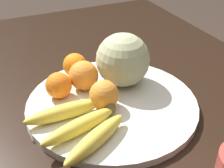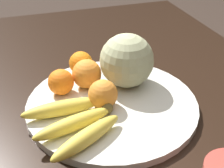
{
  "view_description": "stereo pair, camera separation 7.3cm",
  "coord_description": "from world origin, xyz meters",
  "px_view_note": "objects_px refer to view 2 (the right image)",
  "views": [
    {
      "loc": [
        0.49,
        -0.23,
        1.23
      ],
      "look_at": [
        -0.08,
        0.03,
        0.83
      ],
      "focal_mm": 50.0,
      "sensor_mm": 36.0,
      "label": 1
    },
    {
      "loc": [
        0.51,
        -0.16,
        1.23
      ],
      "look_at": [
        -0.08,
        0.03,
        0.83
      ],
      "focal_mm": 50.0,
      "sensor_mm": 36.0,
      "label": 2
    }
  ],
  "objects_px": {
    "melon": "(127,61)",
    "orange_front_left": "(81,63)",
    "orange_mid_center": "(61,82)",
    "produce_tag": "(108,90)",
    "banana_bunch": "(74,121)",
    "kitchen_table": "(111,156)",
    "fruit_bowl": "(112,104)",
    "orange_back_left": "(87,74)",
    "orange_front_right": "(105,94)"
  },
  "relations": [
    {
      "from": "fruit_bowl",
      "to": "melon",
      "type": "height_order",
      "value": "melon"
    },
    {
      "from": "melon",
      "to": "orange_back_left",
      "type": "height_order",
      "value": "melon"
    },
    {
      "from": "kitchen_table",
      "to": "produce_tag",
      "type": "xyz_separation_m",
      "value": [
        -0.12,
        0.03,
        0.1
      ]
    },
    {
      "from": "fruit_bowl",
      "to": "melon",
      "type": "relative_size",
      "value": 3.0
    },
    {
      "from": "fruit_bowl",
      "to": "banana_bunch",
      "type": "bearing_deg",
      "value": -57.32
    },
    {
      "from": "orange_front_left",
      "to": "orange_mid_center",
      "type": "xyz_separation_m",
      "value": [
        0.08,
        -0.07,
        -0.0
      ]
    },
    {
      "from": "fruit_bowl",
      "to": "orange_front_left",
      "type": "bearing_deg",
      "value": -165.39
    },
    {
      "from": "orange_front_left",
      "to": "produce_tag",
      "type": "height_order",
      "value": "orange_front_left"
    },
    {
      "from": "melon",
      "to": "fruit_bowl",
      "type": "bearing_deg",
      "value": -42.8
    },
    {
      "from": "melon",
      "to": "orange_mid_center",
      "type": "bearing_deg",
      "value": -92.9
    },
    {
      "from": "orange_mid_center",
      "to": "orange_back_left",
      "type": "distance_m",
      "value": 0.07
    },
    {
      "from": "produce_tag",
      "to": "orange_front_left",
      "type": "bearing_deg",
      "value": -155.66
    },
    {
      "from": "banana_bunch",
      "to": "orange_front_right",
      "type": "height_order",
      "value": "orange_front_right"
    },
    {
      "from": "melon",
      "to": "banana_bunch",
      "type": "distance_m",
      "value": 0.22
    },
    {
      "from": "banana_bunch",
      "to": "orange_back_left",
      "type": "xyz_separation_m",
      "value": [
        -0.15,
        0.07,
        0.02
      ]
    },
    {
      "from": "kitchen_table",
      "to": "banana_bunch",
      "type": "bearing_deg",
      "value": -95.14
    },
    {
      "from": "fruit_bowl",
      "to": "orange_back_left",
      "type": "distance_m",
      "value": 0.1
    },
    {
      "from": "produce_tag",
      "to": "banana_bunch",
      "type": "bearing_deg",
      "value": -42.94
    },
    {
      "from": "orange_front_right",
      "to": "orange_back_left",
      "type": "relative_size",
      "value": 0.92
    },
    {
      "from": "banana_bunch",
      "to": "orange_back_left",
      "type": "bearing_deg",
      "value": -128.55
    },
    {
      "from": "banana_bunch",
      "to": "orange_front_left",
      "type": "xyz_separation_m",
      "value": [
        -0.22,
        0.07,
        0.01
      ]
    },
    {
      "from": "kitchen_table",
      "to": "orange_front_right",
      "type": "distance_m",
      "value": 0.15
    },
    {
      "from": "produce_tag",
      "to": "fruit_bowl",
      "type": "bearing_deg",
      "value": -5.4
    },
    {
      "from": "orange_mid_center",
      "to": "orange_back_left",
      "type": "relative_size",
      "value": 0.86
    },
    {
      "from": "fruit_bowl",
      "to": "melon",
      "type": "bearing_deg",
      "value": 137.2
    },
    {
      "from": "banana_bunch",
      "to": "orange_back_left",
      "type": "distance_m",
      "value": 0.17
    },
    {
      "from": "banana_bunch",
      "to": "produce_tag",
      "type": "height_order",
      "value": "banana_bunch"
    },
    {
      "from": "fruit_bowl",
      "to": "kitchen_table",
      "type": "bearing_deg",
      "value": -19.04
    },
    {
      "from": "kitchen_table",
      "to": "orange_front_right",
      "type": "height_order",
      "value": "orange_front_right"
    },
    {
      "from": "banana_bunch",
      "to": "produce_tag",
      "type": "relative_size",
      "value": 2.67
    },
    {
      "from": "banana_bunch",
      "to": "orange_front_left",
      "type": "bearing_deg",
      "value": -121.76
    },
    {
      "from": "melon",
      "to": "produce_tag",
      "type": "height_order",
      "value": "melon"
    },
    {
      "from": "kitchen_table",
      "to": "orange_front_left",
      "type": "xyz_separation_m",
      "value": [
        -0.23,
        -0.01,
        0.14
      ]
    },
    {
      "from": "melon",
      "to": "banana_bunch",
      "type": "height_order",
      "value": "melon"
    },
    {
      "from": "kitchen_table",
      "to": "orange_back_left",
      "type": "distance_m",
      "value": 0.21
    },
    {
      "from": "kitchen_table",
      "to": "orange_front_right",
      "type": "bearing_deg",
      "value": 175.62
    },
    {
      "from": "orange_mid_center",
      "to": "melon",
      "type": "bearing_deg",
      "value": 87.1
    },
    {
      "from": "orange_front_left",
      "to": "produce_tag",
      "type": "bearing_deg",
      "value": 23.27
    },
    {
      "from": "kitchen_table",
      "to": "melon",
      "type": "bearing_deg",
      "value": 148.51
    },
    {
      "from": "banana_bunch",
      "to": "produce_tag",
      "type": "bearing_deg",
      "value": -148.94
    },
    {
      "from": "fruit_bowl",
      "to": "orange_front_left",
      "type": "distance_m",
      "value": 0.16
    },
    {
      "from": "melon",
      "to": "orange_front_left",
      "type": "height_order",
      "value": "melon"
    },
    {
      "from": "fruit_bowl",
      "to": "orange_front_right",
      "type": "relative_size",
      "value": 5.97
    },
    {
      "from": "orange_mid_center",
      "to": "banana_bunch",
      "type": "bearing_deg",
      "value": 0.75
    },
    {
      "from": "melon",
      "to": "produce_tag",
      "type": "xyz_separation_m",
      "value": [
        0.02,
        -0.05,
        -0.07
      ]
    },
    {
      "from": "kitchen_table",
      "to": "orange_mid_center",
      "type": "relative_size",
      "value": 24.76
    },
    {
      "from": "orange_front_right",
      "to": "orange_mid_center",
      "type": "height_order",
      "value": "orange_front_right"
    },
    {
      "from": "banana_bunch",
      "to": "orange_back_left",
      "type": "relative_size",
      "value": 2.78
    },
    {
      "from": "fruit_bowl",
      "to": "orange_front_right",
      "type": "bearing_deg",
      "value": -58.5
    },
    {
      "from": "kitchen_table",
      "to": "fruit_bowl",
      "type": "relative_size",
      "value": 3.87
    }
  ]
}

